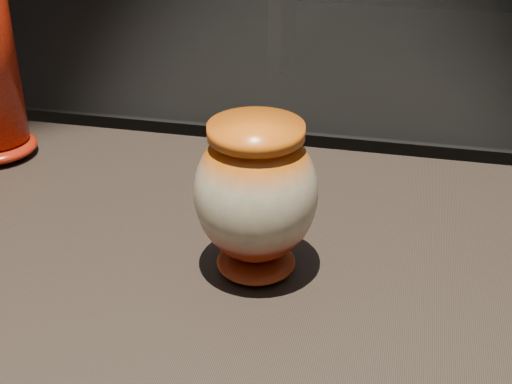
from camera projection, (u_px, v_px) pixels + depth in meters
main_vase at (256, 195)px, 0.76m from camera, size 0.15×0.15×0.18m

